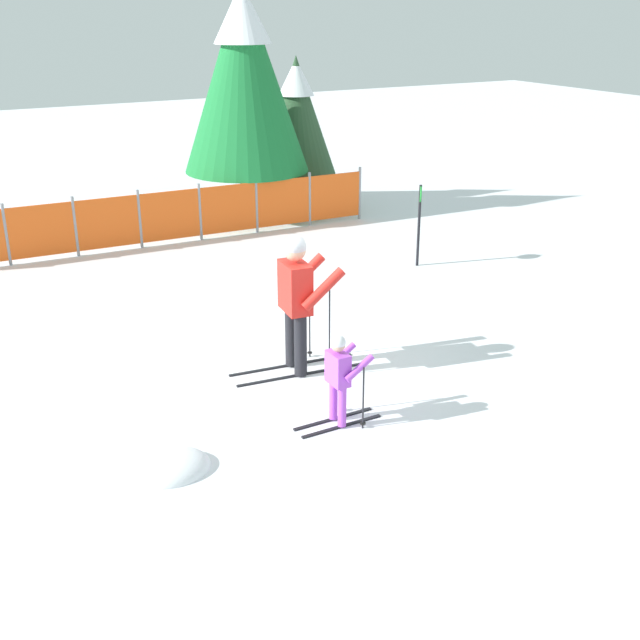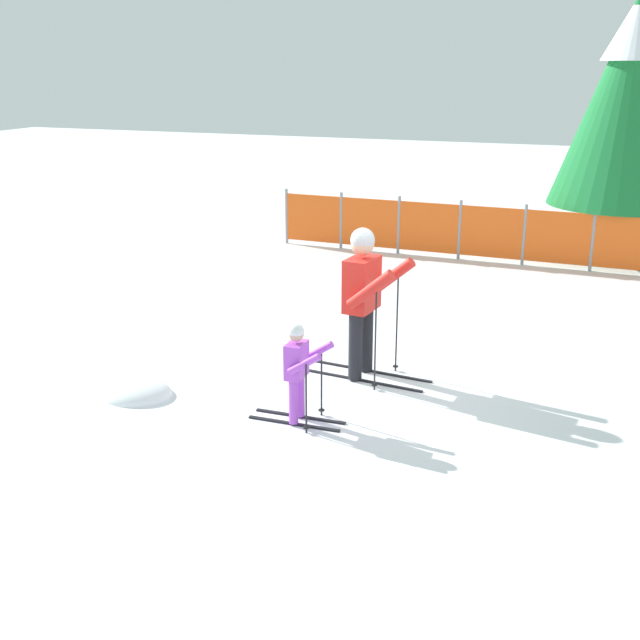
{
  "view_description": "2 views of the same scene",
  "coord_description": "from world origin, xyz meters",
  "px_view_note": "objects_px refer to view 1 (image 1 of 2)",
  "views": [
    {
      "loc": [
        -4.39,
        -8.6,
        4.6
      ],
      "look_at": [
        0.08,
        -0.39,
        0.84
      ],
      "focal_mm": 45.0,
      "sensor_mm": 36.0,
      "label": 1
    },
    {
      "loc": [
        2.78,
        -8.81,
        3.73
      ],
      "look_at": [
        -0.32,
        -0.72,
        0.92
      ],
      "focal_mm": 45.0,
      "sensor_mm": 36.0,
      "label": 2
    }
  ],
  "objects_px": {
    "skier_child": "(339,373)",
    "conifer_far": "(244,74)",
    "skier_adult": "(297,291)",
    "conifer_near": "(296,114)",
    "trail_marker": "(419,217)",
    "safety_fence": "(170,215)"
  },
  "relations": [
    {
      "from": "conifer_far",
      "to": "trail_marker",
      "type": "height_order",
      "value": "conifer_far"
    },
    {
      "from": "skier_child",
      "to": "conifer_near",
      "type": "distance_m",
      "value": 10.94
    },
    {
      "from": "conifer_near",
      "to": "skier_adult",
      "type": "bearing_deg",
      "value": -117.01
    },
    {
      "from": "skier_adult",
      "to": "skier_child",
      "type": "height_order",
      "value": "skier_adult"
    },
    {
      "from": "trail_marker",
      "to": "conifer_far",
      "type": "bearing_deg",
      "value": 105.47
    },
    {
      "from": "skier_child",
      "to": "safety_fence",
      "type": "height_order",
      "value": "safety_fence"
    },
    {
      "from": "safety_fence",
      "to": "conifer_far",
      "type": "bearing_deg",
      "value": 28.06
    },
    {
      "from": "skier_child",
      "to": "conifer_near",
      "type": "bearing_deg",
      "value": 64.49
    },
    {
      "from": "trail_marker",
      "to": "skier_adult",
      "type": "bearing_deg",
      "value": -143.52
    },
    {
      "from": "skier_adult",
      "to": "conifer_far",
      "type": "height_order",
      "value": "conifer_far"
    },
    {
      "from": "skier_child",
      "to": "trail_marker",
      "type": "relative_size",
      "value": 0.74
    },
    {
      "from": "skier_adult",
      "to": "conifer_far",
      "type": "distance_m",
      "value": 8.37
    },
    {
      "from": "skier_adult",
      "to": "conifer_near",
      "type": "height_order",
      "value": "conifer_near"
    },
    {
      "from": "skier_child",
      "to": "conifer_far",
      "type": "distance_m",
      "value": 9.94
    },
    {
      "from": "conifer_far",
      "to": "skier_adult",
      "type": "bearing_deg",
      "value": -109.24
    },
    {
      "from": "conifer_far",
      "to": "trail_marker",
      "type": "xyz_separation_m",
      "value": [
        1.31,
        -4.73,
        -2.18
      ]
    },
    {
      "from": "conifer_near",
      "to": "safety_fence",
      "type": "bearing_deg",
      "value": -153.9
    },
    {
      "from": "skier_adult",
      "to": "trail_marker",
      "type": "distance_m",
      "value": 4.96
    },
    {
      "from": "trail_marker",
      "to": "safety_fence",
      "type": "bearing_deg",
      "value": 134.71
    },
    {
      "from": "skier_adult",
      "to": "conifer_near",
      "type": "distance_m",
      "value": 9.43
    },
    {
      "from": "conifer_far",
      "to": "conifer_near",
      "type": "xyz_separation_m",
      "value": [
        1.58,
        0.68,
        -1.0
      ]
    },
    {
      "from": "safety_fence",
      "to": "conifer_near",
      "type": "xyz_separation_m",
      "value": [
        3.79,
        1.86,
        1.53
      ]
    }
  ]
}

